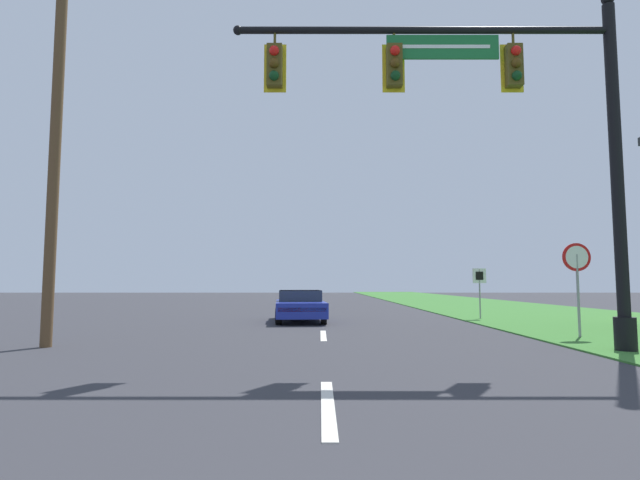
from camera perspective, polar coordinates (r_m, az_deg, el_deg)
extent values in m
cube|color=#38752D|center=(31.92, 19.31, -7.29)|extent=(10.00, 110.00, 0.04)
cube|color=silver|center=(6.25, 0.67, -18.39)|extent=(0.16, 2.80, 0.01)
cube|color=silver|center=(14.15, 0.15, -10.87)|extent=(0.16, 2.80, 0.01)
cube|color=silver|center=(22.13, 0.01, -8.75)|extent=(0.16, 2.80, 0.01)
cube|color=silver|center=(30.12, -0.05, -7.75)|extent=(0.16, 2.80, 0.01)
cube|color=silver|center=(38.11, -0.09, -7.17)|extent=(0.16, 2.80, 0.01)
cylinder|color=black|center=(12.58, 31.30, -9.13)|extent=(0.44, 0.44, 0.70)
cylinder|color=black|center=(12.76, 30.58, 6.65)|extent=(0.26, 0.26, 7.68)
cylinder|color=black|center=(12.34, 11.53, 22.41)|extent=(8.34, 0.16, 0.16)
sphere|color=black|center=(12.26, -9.60, 22.57)|extent=(0.21, 0.21, 0.21)
cube|color=#196B33|center=(12.25, 13.61, 20.60)|extent=(2.50, 0.06, 0.55)
cube|color=white|center=(12.22, 13.65, 20.67)|extent=(2.10, 0.01, 0.08)
cylinder|color=#4C4214|center=(12.08, -5.40, 22.03)|extent=(0.06, 0.06, 0.35)
cube|color=yellow|center=(11.93, -5.37, 18.95)|extent=(0.50, 0.03, 1.11)
cube|color=#4C4214|center=(11.80, -5.43, 19.22)|extent=(0.34, 0.24, 0.95)
sphere|color=red|center=(11.80, -5.48, 20.76)|extent=(0.22, 0.22, 0.22)
sphere|color=#51380F|center=(11.68, -5.50, 19.50)|extent=(0.22, 0.22, 0.22)
sphere|color=#0F3D19|center=(11.56, -5.51, 18.21)|extent=(0.22, 0.22, 0.22)
cylinder|color=#4C4214|center=(12.15, 8.23, 21.89)|extent=(0.06, 0.06, 0.35)
cube|color=yellow|center=(12.00, 8.17, 18.83)|extent=(0.50, 0.03, 1.11)
cube|color=#4C4214|center=(11.88, 8.27, 19.09)|extent=(0.34, 0.24, 0.95)
sphere|color=red|center=(11.87, 8.36, 20.62)|extent=(0.22, 0.22, 0.22)
sphere|color=#51380F|center=(11.75, 8.37, 19.36)|extent=(0.22, 0.22, 0.22)
sphere|color=#0F3D19|center=(11.63, 8.39, 18.09)|extent=(0.22, 0.22, 0.22)
cylinder|color=#4C4214|center=(12.79, 20.97, 20.74)|extent=(0.06, 0.06, 0.35)
cube|color=yellow|center=(12.65, 20.84, 17.83)|extent=(0.50, 0.03, 1.11)
cube|color=#4C4214|center=(12.53, 21.07, 18.05)|extent=(0.34, 0.24, 0.95)
sphere|color=red|center=(12.52, 21.27, 19.49)|extent=(0.22, 0.22, 0.22)
sphere|color=#51380F|center=(12.41, 21.32, 18.29)|extent=(0.22, 0.22, 0.22)
sphere|color=#0F3D19|center=(12.30, 21.36, 17.07)|extent=(0.22, 0.22, 0.22)
cylinder|color=black|center=(20.90, -0.49, -8.11)|extent=(0.22, 0.64, 0.64)
cylinder|color=black|center=(20.84, -4.93, -8.10)|extent=(0.22, 0.64, 0.64)
cylinder|color=black|center=(18.02, 0.20, -8.60)|extent=(0.22, 0.64, 0.64)
cylinder|color=black|center=(17.95, -4.95, -8.60)|extent=(0.22, 0.64, 0.64)
cube|color=#1E2D9E|center=(19.40, -2.55, -7.81)|extent=(2.16, 4.42, 0.55)
cube|color=#283342|center=(19.49, -2.56, -6.37)|extent=(1.74, 1.92, 0.42)
cube|color=#1E2D9E|center=(19.49, -2.55, -5.84)|extent=(1.70, 1.88, 0.06)
cube|color=#B71414|center=(17.29, -2.27, -7.96)|extent=(1.67, 0.19, 0.14)
cylinder|color=gray|center=(15.11, 27.18, -5.64)|extent=(0.07, 0.07, 2.20)
cylinder|color=red|center=(15.13, 27.03, -1.76)|extent=(0.76, 0.04, 0.76)
cylinder|color=white|center=(15.11, 27.07, -1.76)|extent=(0.61, 0.01, 0.61)
cylinder|color=gray|center=(21.43, 17.57, -5.87)|extent=(0.06, 0.06, 2.00)
cube|color=white|center=(21.43, 17.51, -3.92)|extent=(0.55, 0.04, 0.60)
cube|color=black|center=(21.40, 17.53, -3.92)|extent=(0.31, 0.01, 0.34)
cylinder|color=brown|center=(13.65, -28.19, 10.69)|extent=(0.26, 0.26, 10.01)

